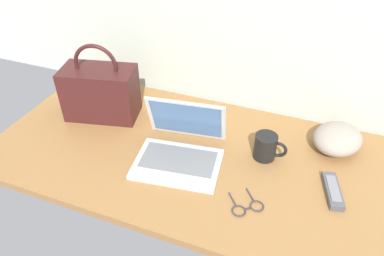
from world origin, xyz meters
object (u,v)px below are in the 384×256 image
handbag (100,92)px  cushion (337,139)px  laptop (181,148)px  remote_control_near (333,191)px  eyeglasses (247,207)px  coffee_mug (266,146)px

handbag → cushion: size_ratio=1.63×
laptop → handbag: handbag is taller
remote_control_near → cushion: 0.25m
remote_control_near → handbag: 0.98m
handbag → cushion: (0.96, 0.12, -0.07)m
eyeglasses → handbag: handbag is taller
handbag → cushion: handbag is taller
laptop → cushion: (0.54, 0.26, 0.00)m
laptop → cushion: bearing=26.1°
coffee_mug → handbag: bearing=178.1°
cushion → coffee_mug: bearing=-148.9°
laptop → handbag: 0.45m
remote_control_near → handbag: size_ratio=0.50×
eyeglasses → cushion: cushion is taller
coffee_mug → handbag: 0.72m
laptop → eyeglasses: laptop is taller
remote_control_near → cushion: (-0.01, 0.25, 0.04)m
laptop → remote_control_near: bearing=1.8°
coffee_mug → cushion: size_ratio=0.61×
laptop → handbag: (-0.42, 0.14, 0.07)m
laptop → remote_control_near: (0.55, 0.02, -0.03)m
remote_control_near → eyeglasses: (-0.25, -0.17, -0.01)m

